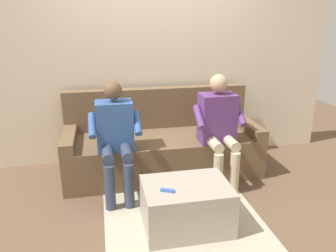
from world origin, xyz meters
The scene contains 8 objects.
ground_plane centered at (0.00, 0.60, 0.00)m, with size 8.00×8.00×0.00m, color brown.
back_wall centered at (0.00, -0.60, 1.21)m, with size 4.58×0.06×2.42m, color beige.
couch centered at (0.00, -0.13, 0.31)m, with size 2.22×0.84×0.95m.
coffee_table centered at (0.00, 1.04, 0.21)m, with size 0.74×0.55×0.41m.
person_left_seated centered at (-0.55, 0.27, 0.68)m, with size 0.53×0.53×1.20m.
person_right_seated centered at (0.55, 0.29, 0.66)m, with size 0.52×0.58×1.17m.
remote_blue centered at (0.18, 1.12, 0.42)m, with size 0.12×0.03×0.02m, color #3860B7.
floor_rug centered at (0.00, 0.91, 0.00)m, with size 1.42×1.80×0.01m, color #B7AD93.
Camera 1 is at (0.67, 3.51, 1.79)m, focal length 35.99 mm.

